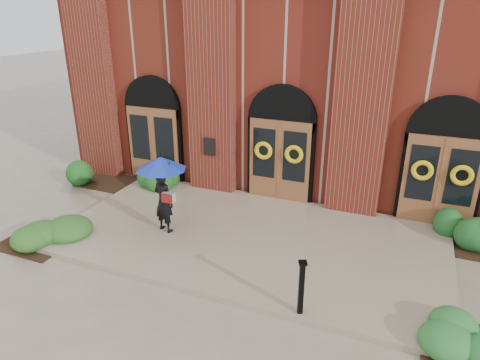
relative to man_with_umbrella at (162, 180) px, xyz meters
The scene contains 8 objects.
ground 2.75m from the man_with_umbrella, 11.52° to the left, with size 90.00×90.00×0.00m, color gray.
landing 2.73m from the man_with_umbrella, 15.25° to the left, with size 10.00×5.30×0.15m, color gray.
church_building 9.67m from the man_with_umbrella, 76.71° to the left, with size 16.20×12.53×7.00m.
man_with_umbrella is the anchor object (origin of this frame).
metal_post 4.71m from the man_with_umbrella, 24.28° to the right, with size 0.21×0.21×1.17m.
hedge_wall_left 4.08m from the man_with_umbrella, 140.70° to the left, with size 3.24×1.30×0.83m, color #1C541C.
hedge_front_left 3.57m from the man_with_umbrella, 151.96° to the right, with size 1.60×1.37×0.57m, color #2A591E.
hedge_front_right 7.56m from the man_with_umbrella, 11.81° to the right, with size 1.46×1.25×0.52m, color #246629.
Camera 1 is at (3.54, -9.13, 5.76)m, focal length 32.00 mm.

